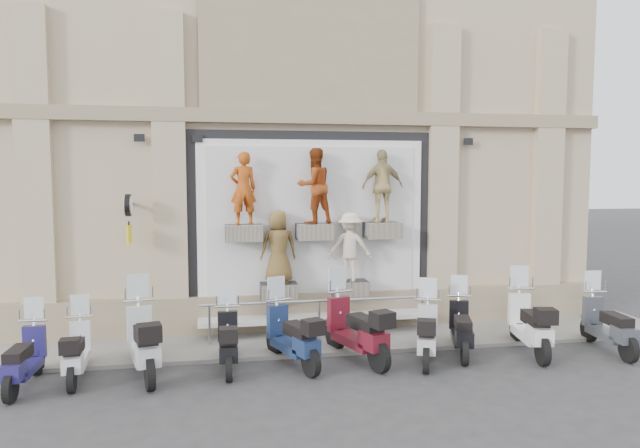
% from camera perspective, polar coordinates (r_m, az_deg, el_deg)
% --- Properties ---
extents(ground, '(90.00, 90.00, 0.00)m').
position_cam_1_polar(ground, '(10.57, 1.92, -14.79)').
color(ground, '#313133').
rests_on(ground, ground).
extents(sidewalk, '(16.00, 2.20, 0.08)m').
position_cam_1_polar(sidewalk, '(12.52, -0.16, -11.44)').
color(sidewalk, gray).
rests_on(sidewalk, ground).
extents(building, '(14.00, 8.60, 12.00)m').
position_cam_1_polar(building, '(17.04, -3.14, 13.10)').
color(building, tan).
rests_on(building, ground).
extents(shop_vitrine, '(5.60, 0.86, 4.30)m').
position_cam_1_polar(shop_vitrine, '(12.73, -0.35, -0.43)').
color(shop_vitrine, black).
rests_on(shop_vitrine, ground).
extents(guard_rail, '(5.06, 0.10, 0.93)m').
position_cam_1_polar(guard_rail, '(12.31, -0.07, -9.67)').
color(guard_rail, '#9EA0A5').
rests_on(guard_rail, ground).
extents(clock_sign_bracket, '(0.10, 0.80, 1.02)m').
position_cam_1_polar(clock_sign_bracket, '(12.35, -18.59, 1.11)').
color(clock_sign_bracket, black).
rests_on(clock_sign_bracket, ground).
extents(scooter_a, '(0.55, 1.77, 1.43)m').
position_cam_1_polar(scooter_a, '(10.90, -27.52, -10.80)').
color(scooter_a, '#1C1753').
rests_on(scooter_a, ground).
extents(scooter_b, '(0.65, 1.76, 1.40)m').
position_cam_1_polar(scooter_b, '(10.96, -23.20, -10.65)').
color(scooter_b, silver).
rests_on(scooter_b, ground).
extents(scooter_c, '(1.09, 2.21, 1.73)m').
position_cam_1_polar(scooter_c, '(10.73, -17.26, -9.90)').
color(scooter_c, '#AFB7BD').
rests_on(scooter_c, ground).
extents(scooter_d, '(0.54, 1.81, 1.47)m').
position_cam_1_polar(scooter_d, '(10.76, -9.19, -10.40)').
color(scooter_d, black).
rests_on(scooter_d, ground).
extents(scooter_e, '(1.23, 2.03, 1.59)m').
position_cam_1_polar(scooter_e, '(10.80, -2.84, -9.94)').
color(scooter_e, '#16264D').
rests_on(scooter_e, ground).
extents(scooter_f, '(1.28, 2.21, 1.73)m').
position_cam_1_polar(scooter_f, '(11.07, 3.61, -9.21)').
color(scooter_f, '#550E1A').
rests_on(scooter_f, ground).
extents(scooter_g, '(1.20, 1.94, 1.52)m').
position_cam_1_polar(scooter_g, '(11.22, 10.67, -9.66)').
color(scooter_g, '#AFB0B6').
rests_on(scooter_g, ground).
extents(scooter_h, '(1.09, 1.92, 1.50)m').
position_cam_1_polar(scooter_h, '(11.79, 13.98, -9.06)').
color(scooter_h, black).
rests_on(scooter_h, ground).
extents(scooter_i, '(0.99, 2.14, 1.68)m').
position_cam_1_polar(scooter_i, '(12.24, 20.22, -8.27)').
color(scooter_i, silver).
rests_on(scooter_i, ground).
extents(scooter_j, '(0.75, 1.96, 1.55)m').
position_cam_1_polar(scooter_j, '(13.01, 26.90, -8.01)').
color(scooter_j, '#30333B').
rests_on(scooter_j, ground).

